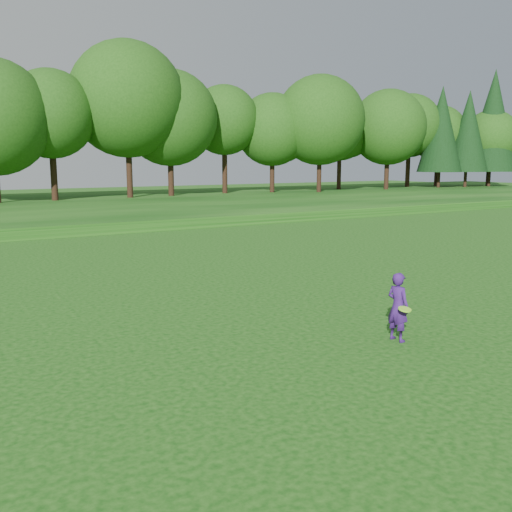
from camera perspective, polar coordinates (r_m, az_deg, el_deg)
ground at (r=12.92m, az=9.88°, el=-7.27°), size 140.00×140.00×0.00m
berm at (r=44.17m, az=-20.58°, el=4.50°), size 130.00×30.00×0.60m
walking_path at (r=30.62m, az=-15.55°, el=2.27°), size 130.00×1.60×0.04m
treeline at (r=48.17m, az=-22.08°, el=14.09°), size 104.00×7.00×15.00m
woman at (r=12.16m, az=14.02°, el=-4.96°), size 0.45×0.72×1.44m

